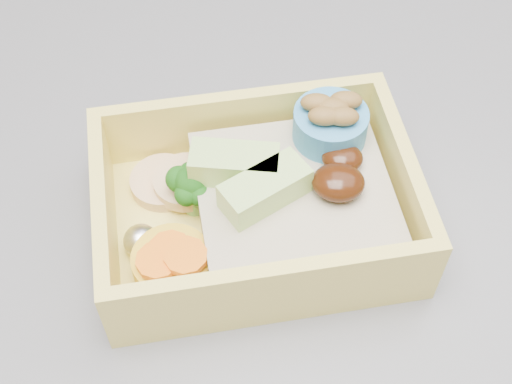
{
  "coord_description": "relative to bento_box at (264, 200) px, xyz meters",
  "views": [
    {
      "loc": [
        0.22,
        -0.33,
        1.27
      ],
      "look_at": [
        0.21,
        -0.1,
        0.95
      ],
      "focal_mm": 50.0,
      "sensor_mm": 36.0,
      "label": 1
    }
  ],
  "objects": [
    {
      "name": "bento_box",
      "position": [
        0.0,
        0.0,
        0.0
      ],
      "size": [
        0.2,
        0.16,
        0.07
      ],
      "rotation": [
        0.0,
        0.0,
        0.21
      ],
      "color": "#EFDB62",
      "rests_on": "island"
    }
  ]
}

